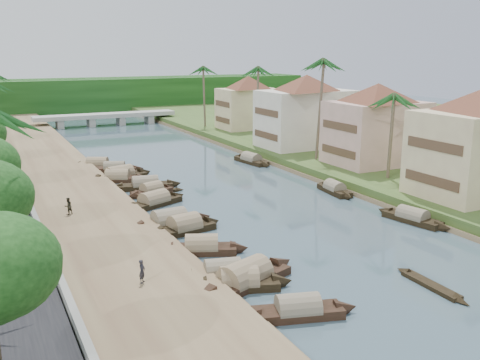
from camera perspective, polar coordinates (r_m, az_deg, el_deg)
name	(u,v)px	position (r m, az deg, el deg)	size (l,w,h in m)	color
ground	(298,228)	(45.95, 6.17, -5.08)	(220.00, 220.00, 0.00)	#3C515B
left_bank	(65,191)	(58.83, -18.14, -1.11)	(10.00, 180.00, 0.80)	brown
right_bank	(338,160)	(72.23, 10.40, 2.16)	(16.00, 180.00, 1.20)	#344E1F
retaining_wall	(21,187)	(58.20, -22.28, -0.65)	(0.40, 180.00, 1.10)	gray
treeline	(80,95)	(139.00, -16.75, 8.64)	(120.00, 14.00, 8.00)	#10330E
bridge	(106,117)	(111.86, -14.13, 6.56)	(28.00, 4.00, 2.40)	#999990
building_mid	(376,123)	(67.35, 14.34, 5.91)	(14.11, 14.11, 9.70)	#DDA69C
building_far	(306,110)	(77.82, 7.04, 7.40)	(15.59, 15.59, 10.20)	silver
building_distant	(248,102)	(95.57, 0.88, 8.34)	(12.62, 12.62, 9.20)	beige
sampan_0	(298,311)	(31.18, 6.20, -13.67)	(7.30, 3.40, 1.94)	black
sampan_1	(239,282)	(34.38, -0.08, -10.87)	(7.17, 3.82, 2.11)	black
sampan_2	(245,279)	(34.84, 0.54, -10.51)	(9.64, 5.09, 2.48)	black
sampan_3	(223,273)	(35.79, -1.84, -9.87)	(7.09, 3.06, 1.92)	black
sampan_4	(202,248)	(40.12, -4.10, -7.23)	(7.18, 4.28, 2.06)	black
sampan_5	(185,227)	(44.69, -5.94, -5.05)	(7.39, 3.07, 2.29)	black
sampan_6	(170,222)	(46.08, -7.53, -4.51)	(8.27, 2.56, 2.41)	black
sampan_7	(154,202)	(52.55, -9.12, -2.30)	(8.04, 4.62, 2.15)	black
sampan_8	(152,191)	(56.58, -9.40, -1.17)	(6.23, 3.18, 1.93)	black
sampan_9	(145,185)	(59.22, -10.07, -0.53)	(8.30, 2.93, 2.08)	black
sampan_10	(118,178)	(63.09, -12.90, 0.21)	(7.63, 4.79, 2.13)	black
sampan_11	(120,176)	(64.12, -12.70, 0.44)	(8.81, 3.97, 2.44)	black
sampan_12	(115,168)	(68.38, -13.24, 1.21)	(7.45, 3.90, 1.83)	black
sampan_13	(98,165)	(70.94, -14.95, 1.56)	(7.51, 4.84, 2.10)	black
sampan_14	(412,218)	(49.36, 17.92, -3.86)	(2.88, 7.72, 1.89)	black
sampan_15	(334,189)	(57.39, 10.05, -0.99)	(2.07, 6.92, 1.88)	black
sampan_16	(251,160)	(71.72, 1.22, 2.15)	(2.61, 8.32, 2.03)	black
canoe_0	(431,286)	(36.77, 19.68, -10.57)	(0.95, 6.26, 0.83)	black
canoe_1	(226,272)	(36.65, -1.52, -9.80)	(5.38, 1.94, 0.86)	black
canoe_2	(162,191)	(57.54, -8.31, -1.19)	(4.77, 1.41, 0.69)	black
palm_1	(393,98)	(59.10, 16.02, 8.43)	(3.20, 3.20, 10.41)	brown
palm_2	(320,63)	(67.78, 8.56, 12.22)	(3.20, 3.20, 13.88)	brown
palm_3	(257,70)	(83.90, 1.84, 11.66)	(3.20, 3.20, 12.45)	brown
palm_7	(204,69)	(97.86, -3.86, 11.73)	(3.20, 3.20, 12.12)	brown
tree_6	(319,107)	(83.83, 8.45, 7.72)	(3.97, 3.97, 6.84)	#463A28
person_near	(142,271)	(33.70, -10.40, -9.55)	(0.54, 0.35, 1.48)	black
person_far	(68,206)	(48.79, -17.86, -2.66)	(0.73, 0.57, 1.50)	#2D2C20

